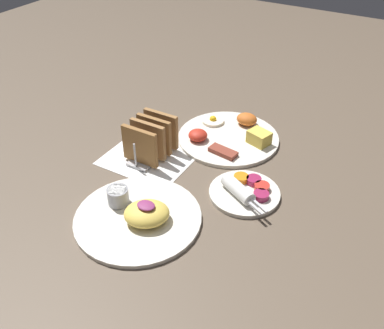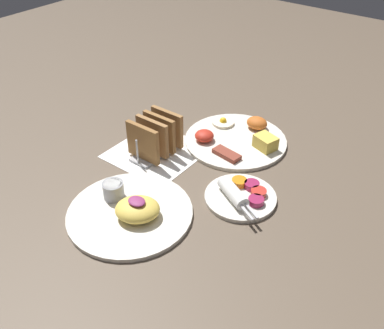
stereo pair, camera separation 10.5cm
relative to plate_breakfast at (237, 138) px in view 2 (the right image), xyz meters
The scene contains 6 objects.
ground_plane 0.19m from the plate_breakfast, 87.93° to the right, with size 3.00×3.00×0.00m, color brown.
napkin_flat 0.23m from the plate_breakfast, 128.89° to the right, with size 0.22×0.22×0.00m.
plate_breakfast is the anchor object (origin of this frame).
plate_condiments 0.24m from the plate_breakfast, 55.52° to the right, with size 0.17×0.17×0.04m.
plate_foreground 0.39m from the plate_breakfast, 93.95° to the right, with size 0.28×0.28×0.06m.
toast_rack 0.23m from the plate_breakfast, 128.89° to the right, with size 0.10×0.15×0.10m.
Camera 2 is at (0.50, -0.68, 0.65)m, focal length 40.00 mm.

